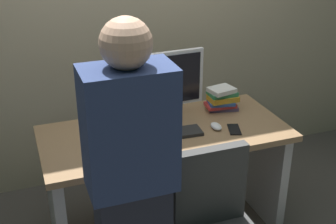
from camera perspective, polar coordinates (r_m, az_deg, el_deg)
The scene contains 9 objects.
desk at distance 2.92m, azimuth -0.34°, elevation -6.38°, with size 1.53×0.70×0.75m.
person_at_desk at distance 2.13m, azimuth -4.60°, elevation -9.46°, with size 0.40×0.24×1.64m.
monitor at distance 2.84m, azimuth -0.62°, elevation 3.67°, with size 0.54×0.15×0.46m.
keyboard at distance 2.74m, azimuth -0.11°, elevation -2.83°, with size 0.43×0.13×0.02m, color #262626.
mouse at distance 2.84m, azimuth 6.07°, elevation -1.80°, with size 0.06×0.10×0.03m, color white.
cup_near_keyboard at distance 2.54m, azimuth -7.71°, elevation -4.60°, with size 0.07×0.07×0.09m, color silver.
cup_by_monitor at distance 2.76m, azimuth -8.69°, elevation -2.01°, with size 0.08×0.08×0.10m, color silver.
book_stack at distance 3.08m, azimuth 6.81°, elevation 1.66°, with size 0.24×0.17×0.16m.
cell_phone at distance 2.84m, azimuth 8.34°, elevation -2.18°, with size 0.07×0.14×0.01m, color black.
Camera 1 is at (-0.84, -2.35, 2.04)m, focal length 48.39 mm.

